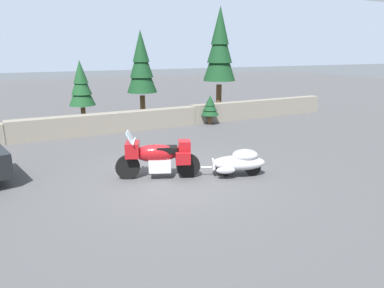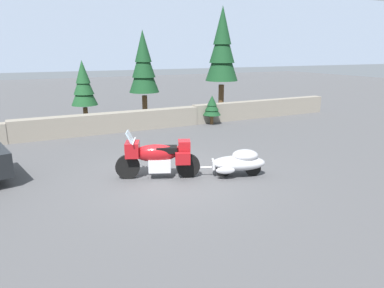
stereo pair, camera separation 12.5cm
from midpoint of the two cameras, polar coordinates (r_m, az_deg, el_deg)
name	(u,v)px [view 2 (the right image)]	position (r m, az deg, el deg)	size (l,w,h in m)	color
ground_plane	(168,178)	(9.72, -3.55, -5.50)	(80.00, 80.00, 0.00)	#4C4C4F
stone_guard_wall	(121,122)	(15.46, -11.36, 3.56)	(24.00, 0.61, 0.90)	gray
distant_ridgeline	(24,33)	(104.81, -25.70, 16.03)	(240.00, 80.00, 16.00)	#99A8BF
touring_motorcycle	(157,156)	(9.55, -5.29, -1.99)	(2.18, 1.26, 1.33)	black
car_shaped_trailer	(239,162)	(9.80, 8.02, -2.91)	(2.17, 1.23, 0.76)	black
pine_tree_tall	(222,48)	(19.13, 5.14, 15.35)	(1.73, 1.73, 5.67)	brown
pine_tree_secondary	(143,65)	(17.45, -7.73, 12.68)	(1.46, 1.46, 4.39)	brown
pine_tree_far_right	(83,85)	(16.82, -17.11, 9.15)	(1.18, 1.18, 3.02)	brown
pine_sapling_near	(212,106)	(16.64, 3.50, 6.16)	(0.84, 0.84, 1.38)	brown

